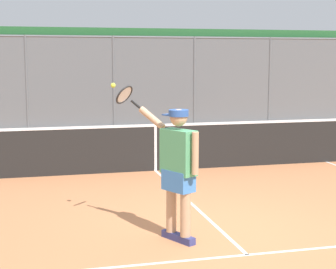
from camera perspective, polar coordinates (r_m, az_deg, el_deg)
name	(u,v)px	position (r m, az deg, el deg)	size (l,w,h in m)	color
ground_plane	(223,232)	(7.33, 5.76, -10.19)	(60.00, 60.00, 0.00)	#C67A4C
court_line_markings	(258,264)	(6.32, 9.40, -13.30)	(7.83, 8.99, 0.01)	white
fence_backdrop	(111,80)	(17.25, -6.05, 5.69)	(18.36, 1.37, 3.19)	#565B60
tennis_net	(155,147)	(11.03, -1.34, -1.30)	(10.06, 0.09, 1.07)	#2D2D2D
tennis_player	(177,164)	(6.74, 0.96, -3.17)	(0.93, 1.14, 1.96)	navy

